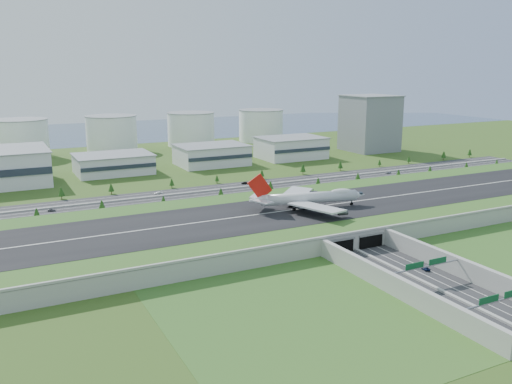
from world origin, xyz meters
name	(u,v)px	position (x,y,z in m)	size (l,w,h in m)	color
ground	(300,223)	(0.00, 0.00, 0.00)	(1200.00, 1200.00, 0.00)	#264C17
airfield_deck	(300,216)	(0.00, -0.09, 4.12)	(520.00, 100.00, 9.20)	#969691
underpass_road	(433,279)	(0.00, -99.42, 3.43)	(38.80, 120.40, 8.00)	#28282B
sign_gantry_near	(426,267)	(0.00, -95.04, 6.95)	(38.70, 0.70, 9.80)	gray
sign_gantry_far	(501,301)	(0.00, -130.04, 6.95)	(38.70, 0.70, 9.80)	gray
north_expressway	(230,189)	(0.00, 95.00, 0.06)	(560.00, 36.00, 0.12)	#28282B
tree_row	(229,182)	(-0.20, 96.42, 4.53)	(503.80, 48.67, 8.48)	#3D2819
hangar_mid_a	(113,164)	(-60.00, 190.00, 7.50)	(58.00, 42.00, 15.00)	silver
hangar_mid_b	(212,155)	(25.00, 190.00, 8.50)	(58.00, 42.00, 17.00)	silver
hangar_mid_c	(291,148)	(105.00, 190.00, 9.50)	(58.00, 42.00, 19.00)	silver
office_tower	(370,123)	(200.00, 195.00, 27.50)	(46.00, 46.00, 55.00)	slate
fuel_tank_a	(21,139)	(-120.00, 310.00, 17.50)	(50.00, 50.00, 35.00)	white
fuel_tank_b	(112,134)	(-35.00, 310.00, 17.50)	(50.00, 50.00, 35.00)	white
fuel_tank_c	(191,129)	(50.00, 310.00, 17.50)	(50.00, 50.00, 35.00)	white
fuel_tank_d	(261,126)	(135.00, 310.00, 17.50)	(50.00, 50.00, 35.00)	white
bay_water	(111,131)	(0.00, 480.00, 0.03)	(1200.00, 260.00, 0.06)	#344865
boeing_747	(308,198)	(4.81, -0.37, 13.96)	(67.06, 62.71, 21.01)	silver
car_0	(385,272)	(-7.08, -79.77, 0.80)	(1.61, 4.00, 1.36)	#B1B1B6
car_1	(450,309)	(-10.09, -117.95, 0.95)	(1.76, 5.06, 1.67)	white
car_2	(425,268)	(10.75, -83.87, 0.82)	(2.31, 5.02, 1.39)	#0B1739
car_4	(52,210)	(-119.10, 87.38, 0.89)	(1.81, 4.49, 1.53)	#5B595E
car_5	(245,183)	(16.26, 105.06, 0.90)	(1.66, 4.75, 1.57)	black
car_6	(388,172)	(136.82, 89.51, 0.87)	(2.50, 5.42, 1.51)	#BABABF
car_7	(158,193)	(-49.63, 102.67, 0.92)	(2.24, 5.51, 1.60)	white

